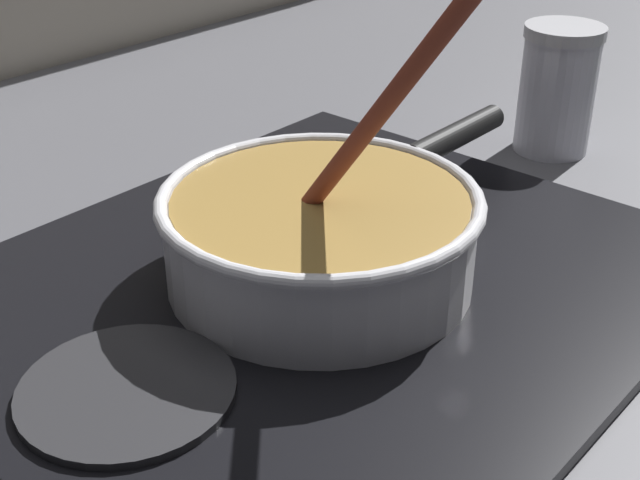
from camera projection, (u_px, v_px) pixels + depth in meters
name	position (u px, v px, depth m)	size (l,w,h in m)	color
ground	(418.00, 414.00, 0.59)	(2.40, 1.60, 0.04)	#4C4C51
hob_plate	(320.00, 285.00, 0.68)	(0.56, 0.48, 0.01)	black
burner_ring	(320.00, 274.00, 0.67)	(0.16, 0.16, 0.01)	#592D0C
spare_burner	(127.00, 390.00, 0.55)	(0.14, 0.14, 0.01)	#262628
cooking_pan	(322.00, 233.00, 0.66)	(0.37, 0.25, 0.24)	silver
condiment_jar	(557.00, 89.00, 0.90)	(0.08, 0.08, 0.13)	silver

